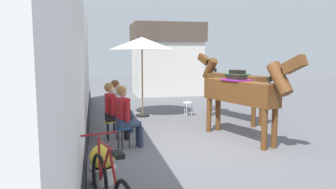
{
  "coord_description": "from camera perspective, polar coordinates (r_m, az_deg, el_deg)",
  "views": [
    {
      "loc": [
        -2.2,
        -6.73,
        2.1
      ],
      "look_at": [
        -0.4,
        1.2,
        1.05
      ],
      "focal_mm": 35.15,
      "sensor_mm": 36.0,
      "label": 1
    }
  ],
  "objects": [
    {
      "name": "ground_plane",
      "position": [
        10.19,
        -0.05,
        -4.53
      ],
      "size": [
        40.0,
        40.0,
        0.0
      ],
      "primitive_type": "plane",
      "color": "slate"
    },
    {
      "name": "pub_facade_wall",
      "position": [
        8.25,
        -15.21,
        3.19
      ],
      "size": [
        0.34,
        14.0,
        3.4
      ],
      "color": "white",
      "rests_on": "ground_plane"
    },
    {
      "name": "distant_cottage",
      "position": [
        16.57,
        -0.25,
        6.31
      ],
      "size": [
        3.4,
        2.6,
        3.5
      ],
      "color": "silver",
      "rests_on": "ground_plane"
    },
    {
      "name": "seated_visitor_near",
      "position": [
        7.2,
        -7.36,
        -3.3
      ],
      "size": [
        0.61,
        0.48,
        1.39
      ],
      "color": "#194C99",
      "rests_on": "ground_plane"
    },
    {
      "name": "seated_visitor_middle",
      "position": [
        7.91,
        -9.52,
        -2.37
      ],
      "size": [
        0.61,
        0.49,
        1.39
      ],
      "color": "gold",
      "rests_on": "ground_plane"
    },
    {
      "name": "seated_visitor_far",
      "position": [
        8.65,
        -8.53,
        -1.53
      ],
      "size": [
        0.61,
        0.49,
        1.39
      ],
      "color": "#194C99",
      "rests_on": "ground_plane"
    },
    {
      "name": "saddled_horse_near",
      "position": [
        7.95,
        12.87,
        0.37
      ],
      "size": [
        1.17,
        2.9,
        2.06
      ],
      "color": "brown",
      "rests_on": "ground_plane"
    },
    {
      "name": "saddled_horse_far",
      "position": [
        10.34,
        10.98,
        2.0
      ],
      "size": [
        1.22,
        2.88,
        2.06
      ],
      "color": "brown",
      "rests_on": "ground_plane"
    },
    {
      "name": "flower_planter_near",
      "position": [
        5.47,
        -11.28,
        -11.6
      ],
      "size": [
        0.43,
        0.43,
        0.64
      ],
      "color": "beige",
      "rests_on": "ground_plane"
    },
    {
      "name": "cafe_parasol",
      "position": [
        10.69,
        -4.54,
        8.74
      ],
      "size": [
        2.1,
        2.1,
        2.58
      ],
      "color": "black",
      "rests_on": "ground_plane"
    },
    {
      "name": "spare_stool_white",
      "position": [
        10.87,
        3.43,
        -1.65
      ],
      "size": [
        0.32,
        0.32,
        0.46
      ],
      "color": "white",
      "rests_on": "ground_plane"
    }
  ]
}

